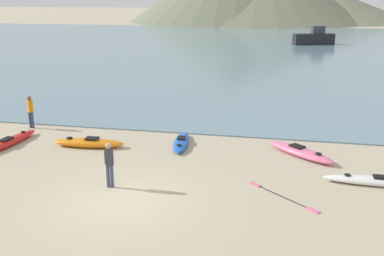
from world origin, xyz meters
name	(u,v)px	position (x,y,z in m)	size (l,w,h in m)	color
ground_plane	(121,200)	(0.00, 0.00, 0.00)	(400.00, 400.00, 0.00)	tan
bay_water	(245,47)	(0.00, 42.01, 0.03)	(160.00, 70.00, 0.06)	slate
far_hill_right	(324,4)	(12.94, 101.01, 3.81)	(39.85, 39.85, 7.61)	#6B7056
kayak_on_sand_0	(9,142)	(-6.41, 3.99, 0.15)	(0.86, 3.47, 0.35)	red
kayak_on_sand_1	(89,143)	(-3.06, 4.47, 0.18)	(3.02, 0.99, 0.40)	orange
kayak_on_sand_2	(300,152)	(5.47, 5.11, 0.17)	(2.82, 2.62, 0.39)	#E5668C
kayak_on_sand_3	(181,142)	(0.63, 5.48, 0.13)	(0.93, 2.77, 0.30)	blue
kayak_on_sand_4	(377,181)	(7.90, 2.77, 0.14)	(3.46, 0.59, 0.32)	white
person_near_foreground	(109,162)	(-0.68, 0.83, 0.88)	(0.31, 0.25, 1.53)	#384260
person_near_waterline	(30,110)	(-6.85, 6.49, 0.88)	(0.31, 0.27, 1.54)	#384260
moored_boat_1	(314,38)	(8.08, 46.63, 0.85)	(5.19, 2.91, 2.25)	black
loose_paddle	(282,196)	(4.84, 1.21, 0.01)	(2.23, 1.95, 0.03)	black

